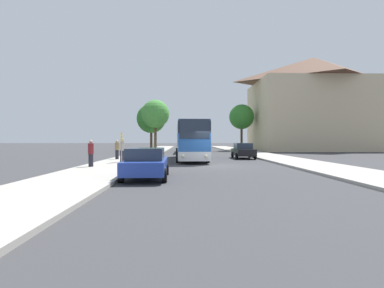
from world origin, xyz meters
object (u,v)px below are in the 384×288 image
at_px(tree_left_far, 155,114).
at_px(parked_car_left_curb, 146,163).
at_px(parked_car_right_near, 243,151).
at_px(pedestrian_waiting_near, 122,150).
at_px(bus_middle, 191,140).
at_px(bus_front, 191,140).
at_px(pedestrian_waiting_far, 117,149).
at_px(tree_left_near, 151,119).
at_px(tree_right_near, 242,117).
at_px(bus_stop_sign, 122,144).
at_px(pedestrian_walking_back, 91,153).

bearing_deg(tree_left_far, parked_car_left_curb, -85.28).
height_order(parked_car_right_near, pedestrian_waiting_near, pedestrian_waiting_near).
distance_m(parked_car_left_curb, parked_car_right_near, 17.03).
bearing_deg(bus_middle, parked_car_left_curb, -95.70).
relative_size(bus_front, bus_middle, 1.02).
bearing_deg(pedestrian_waiting_near, bus_middle, -92.21).
height_order(parked_car_left_curb, pedestrian_waiting_far, pedestrian_waiting_far).
xyz_separation_m(bus_middle, parked_car_right_near, (4.89, -14.54, -1.01)).
height_order(bus_front, parked_car_left_curb, bus_front).
distance_m(bus_front, bus_middle, 16.30).
height_order(pedestrian_waiting_far, tree_left_near, tree_left_near).
distance_m(pedestrian_waiting_far, tree_left_far, 19.06).
bearing_deg(pedestrian_waiting_near, parked_car_left_curb, 122.00).
distance_m(parked_car_right_near, tree_right_near, 23.50).
relative_size(parked_car_left_curb, pedestrian_waiting_far, 2.72).
distance_m(parked_car_left_curb, tree_right_near, 39.90).
bearing_deg(tree_left_near, tree_right_near, 9.22).
xyz_separation_m(bus_stop_sign, pedestrian_walking_back, (-1.27, -3.25, -0.55)).
bearing_deg(bus_middle, parked_car_right_near, -71.73).
distance_m(parked_car_left_curb, pedestrian_waiting_near, 9.30).
distance_m(pedestrian_waiting_far, tree_left_near, 23.50).
distance_m(pedestrian_waiting_near, pedestrian_waiting_far, 3.54).
distance_m(pedestrian_walking_back, tree_left_far, 26.20).
height_order(parked_car_left_curb, bus_stop_sign, bus_stop_sign).
xyz_separation_m(parked_car_left_curb, pedestrian_waiting_near, (-2.99, 8.80, 0.33)).
bearing_deg(pedestrian_waiting_near, tree_left_near, -75.28).
distance_m(bus_front, parked_car_right_near, 5.66).
xyz_separation_m(bus_front, tree_left_far, (-4.94, 17.12, 3.90)).
bearing_deg(tree_left_far, bus_stop_sign, -90.88).
xyz_separation_m(bus_stop_sign, pedestrian_waiting_near, (-0.12, 0.73, -0.46)).
height_order(bus_front, parked_car_right_near, bus_front).
distance_m(bus_stop_sign, tree_left_near, 27.44).
xyz_separation_m(parked_car_left_curb, parked_car_right_near, (7.69, 15.19, 0.03)).
height_order(bus_front, pedestrian_walking_back, bus_front).
bearing_deg(bus_stop_sign, tree_left_far, 89.12).
xyz_separation_m(pedestrian_waiting_near, pedestrian_walking_back, (-1.15, -3.97, -0.09)).
distance_m(bus_front, parked_car_left_curb, 13.69).
height_order(bus_middle, tree_left_far, tree_left_far).
bearing_deg(tree_left_far, bus_middle, -8.73).
xyz_separation_m(parked_car_right_near, pedestrian_waiting_far, (-11.81, -3.04, 0.21)).
xyz_separation_m(parked_car_right_near, tree_right_near, (4.16, 22.57, 5.07)).
height_order(parked_car_right_near, bus_stop_sign, bus_stop_sign).
distance_m(tree_left_far, tree_right_near, 16.08).
xyz_separation_m(parked_car_right_near, tree_left_near, (-11.35, 20.05, 4.57)).
xyz_separation_m(bus_middle, parked_car_left_curb, (-2.80, -29.73, -1.04)).
bearing_deg(tree_right_near, pedestrian_waiting_far, -121.96).
relative_size(pedestrian_waiting_near, tree_right_near, 0.24).
distance_m(bus_middle, tree_left_far, 6.66).
bearing_deg(parked_car_left_curb, tree_right_near, 71.04).
bearing_deg(pedestrian_walking_back, pedestrian_waiting_near, -22.96).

